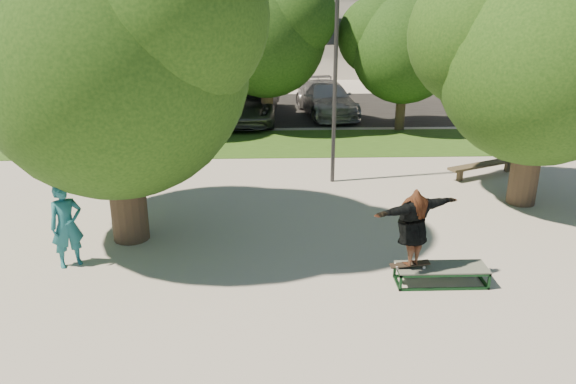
{
  "coord_description": "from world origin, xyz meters",
  "views": [
    {
      "loc": [
        -0.89,
        -11.25,
        5.61
      ],
      "look_at": [
        -0.51,
        0.6,
        1.27
      ],
      "focal_mm": 35.0,
      "sensor_mm": 36.0,
      "label": 1
    }
  ],
  "objects_px": {
    "tree_right": "(538,51)",
    "car_silver_b": "(326,99)",
    "car_silver_a": "(184,104)",
    "grind_box": "(441,275)",
    "lamppost": "(335,78)",
    "bystander": "(66,225)",
    "tree_left": "(109,47)",
    "bench": "(485,165)",
    "car_grey": "(245,102)",
    "car_dark": "(251,98)"
  },
  "relations": [
    {
      "from": "tree_left",
      "to": "lamppost",
      "type": "height_order",
      "value": "tree_left"
    },
    {
      "from": "car_silver_a",
      "to": "car_grey",
      "type": "height_order",
      "value": "car_grey"
    },
    {
      "from": "grind_box",
      "to": "car_silver_b",
      "type": "distance_m",
      "value": 15.99
    },
    {
      "from": "car_silver_a",
      "to": "car_silver_b",
      "type": "distance_m",
      "value": 6.5
    },
    {
      "from": "tree_right",
      "to": "lamppost",
      "type": "height_order",
      "value": "tree_right"
    },
    {
      "from": "lamppost",
      "to": "grind_box",
      "type": "xyz_separation_m",
      "value": [
        1.5,
        -6.38,
        -2.96
      ]
    },
    {
      "from": "tree_left",
      "to": "grind_box",
      "type": "distance_m",
      "value": 8.38
    },
    {
      "from": "bench",
      "to": "car_grey",
      "type": "distance_m",
      "value": 11.31
    },
    {
      "from": "tree_left",
      "to": "car_dark",
      "type": "xyz_separation_m",
      "value": [
        2.54,
        13.42,
        -3.6
      ]
    },
    {
      "from": "car_silver_a",
      "to": "lamppost",
      "type": "bearing_deg",
      "value": -59.13
    },
    {
      "from": "bench",
      "to": "car_grey",
      "type": "relative_size",
      "value": 0.46
    },
    {
      "from": "lamppost",
      "to": "car_grey",
      "type": "relative_size",
      "value": 1.05
    },
    {
      "from": "car_silver_a",
      "to": "tree_left",
      "type": "bearing_deg",
      "value": -90.97
    },
    {
      "from": "tree_right",
      "to": "car_silver_b",
      "type": "bearing_deg",
      "value": 110.02
    },
    {
      "from": "grind_box",
      "to": "car_silver_b",
      "type": "relative_size",
      "value": 0.35
    },
    {
      "from": "bystander",
      "to": "lamppost",
      "type": "bearing_deg",
      "value": 7.85
    },
    {
      "from": "tree_left",
      "to": "grind_box",
      "type": "xyz_separation_m",
      "value": [
        6.79,
        -2.47,
        -4.23
      ]
    },
    {
      "from": "tree_left",
      "to": "car_dark",
      "type": "height_order",
      "value": "tree_left"
    },
    {
      "from": "tree_left",
      "to": "car_silver_b",
      "type": "bearing_deg",
      "value": 65.96
    },
    {
      "from": "car_dark",
      "to": "car_silver_b",
      "type": "xyz_separation_m",
      "value": [
        3.48,
        0.07,
        -0.07
      ]
    },
    {
      "from": "car_silver_a",
      "to": "car_grey",
      "type": "distance_m",
      "value": 2.69
    },
    {
      "from": "bystander",
      "to": "car_grey",
      "type": "distance_m",
      "value": 14.18
    },
    {
      "from": "tree_right",
      "to": "car_dark",
      "type": "xyz_separation_m",
      "value": [
        -7.67,
        11.43,
        -3.27
      ]
    },
    {
      "from": "bystander",
      "to": "car_silver_b",
      "type": "bearing_deg",
      "value": 32.29
    },
    {
      "from": "tree_right",
      "to": "bench",
      "type": "relative_size",
      "value": 2.45
    },
    {
      "from": "bystander",
      "to": "car_silver_a",
      "type": "xyz_separation_m",
      "value": [
        0.49,
        13.86,
        -0.19
      ]
    },
    {
      "from": "bench",
      "to": "car_grey",
      "type": "bearing_deg",
      "value": 109.11
    },
    {
      "from": "car_silver_a",
      "to": "grind_box",
      "type": "bearing_deg",
      "value": -67.06
    },
    {
      "from": "car_dark",
      "to": "car_grey",
      "type": "distance_m",
      "value": 1.05
    },
    {
      "from": "bystander",
      "to": "car_silver_b",
      "type": "xyz_separation_m",
      "value": [
        6.91,
        14.9,
        -0.17
      ]
    },
    {
      "from": "grind_box",
      "to": "car_grey",
      "type": "bearing_deg",
      "value": 106.83
    },
    {
      "from": "lamppost",
      "to": "car_dark",
      "type": "distance_m",
      "value": 10.18
    },
    {
      "from": "bench",
      "to": "car_silver_a",
      "type": "height_order",
      "value": "car_silver_a"
    },
    {
      "from": "car_silver_b",
      "to": "car_grey",
      "type": "bearing_deg",
      "value": -173.71
    },
    {
      "from": "car_dark",
      "to": "car_grey",
      "type": "xyz_separation_m",
      "value": [
        -0.25,
        -1.02,
        -0.01
      ]
    },
    {
      "from": "car_silver_a",
      "to": "car_silver_b",
      "type": "relative_size",
      "value": 0.84
    },
    {
      "from": "bystander",
      "to": "car_silver_a",
      "type": "distance_m",
      "value": 13.87
    },
    {
      "from": "tree_right",
      "to": "lamppost",
      "type": "relative_size",
      "value": 1.07
    },
    {
      "from": "lamppost",
      "to": "bystander",
      "type": "height_order",
      "value": "lamppost"
    },
    {
      "from": "car_silver_a",
      "to": "bench",
      "type": "bearing_deg",
      "value": -40.6
    },
    {
      "from": "grind_box",
      "to": "lamppost",
      "type": "bearing_deg",
      "value": 103.24
    },
    {
      "from": "grind_box",
      "to": "bystander",
      "type": "bearing_deg",
      "value": 172.14
    },
    {
      "from": "tree_right",
      "to": "lamppost",
      "type": "xyz_separation_m",
      "value": [
        -4.92,
        1.92,
        -0.94
      ]
    },
    {
      "from": "tree_left",
      "to": "car_grey",
      "type": "distance_m",
      "value": 13.12
    },
    {
      "from": "tree_left",
      "to": "lamppost",
      "type": "relative_size",
      "value": 1.16
    },
    {
      "from": "grind_box",
      "to": "tree_left",
      "type": "bearing_deg",
      "value": 160.01
    },
    {
      "from": "bystander",
      "to": "car_dark",
      "type": "xyz_separation_m",
      "value": [
        3.43,
        14.83,
        -0.1
      ]
    },
    {
      "from": "bench",
      "to": "car_dark",
      "type": "bearing_deg",
      "value": 104.85
    },
    {
      "from": "lamppost",
      "to": "car_dark",
      "type": "height_order",
      "value": "lamppost"
    },
    {
      "from": "bystander",
      "to": "car_silver_a",
      "type": "relative_size",
      "value": 0.43
    }
  ]
}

